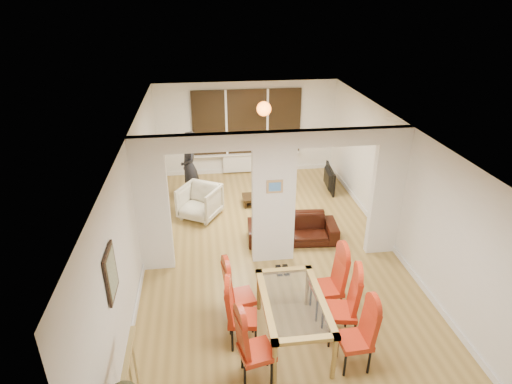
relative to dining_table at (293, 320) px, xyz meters
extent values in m
cube|color=#9F7F40|center=(0.06, 2.19, -0.38)|extent=(5.00, 9.00, 0.01)
cube|color=white|center=(0.06, 2.19, 0.92)|extent=(5.00, 0.18, 2.60)
cube|color=black|center=(0.06, 6.63, 1.12)|extent=(3.00, 0.08, 1.80)
cube|color=white|center=(0.06, 6.59, -0.08)|extent=(1.40, 0.08, 0.50)
sphere|color=orange|center=(0.36, 5.49, 1.77)|extent=(0.36, 0.36, 0.36)
cube|color=gray|center=(-2.41, -0.21, 1.22)|extent=(0.04, 0.52, 0.67)
cube|color=#4C8CD8|center=(0.06, 2.09, 1.22)|extent=(0.30, 0.03, 0.25)
imported|color=black|center=(0.59, 2.81, -0.11)|extent=(1.91, 0.87, 0.54)
imported|color=beige|center=(-1.33, 4.10, 0.01)|extent=(1.14, 1.15, 0.77)
imported|color=black|center=(-1.54, 5.05, 0.50)|extent=(0.73, 0.57, 1.76)
imported|color=black|center=(1.99, 5.21, -0.07)|extent=(1.07, 0.23, 0.61)
cylinder|color=#143F19|center=(0.21, 4.53, -0.01)|extent=(0.07, 0.07, 0.29)
imported|color=black|center=(0.37, 4.56, -0.13)|extent=(0.22, 0.22, 0.05)
camera|label=1|loc=(-1.18, -4.79, 4.42)|focal=30.00mm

